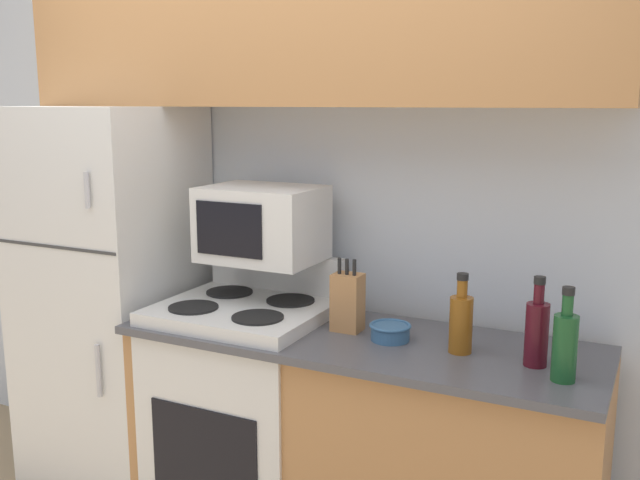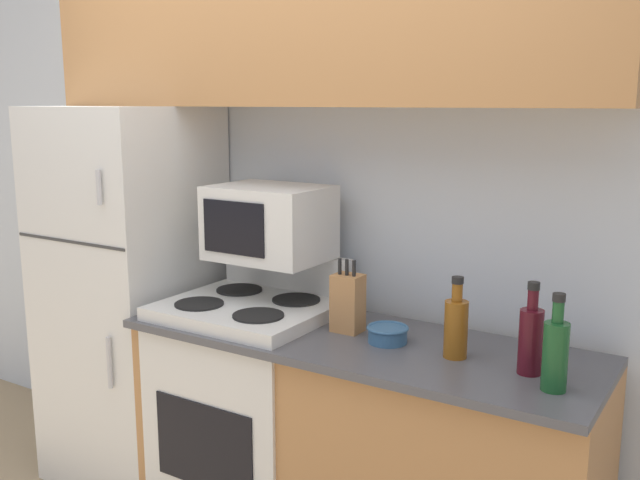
{
  "view_description": "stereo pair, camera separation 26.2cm",
  "coord_description": "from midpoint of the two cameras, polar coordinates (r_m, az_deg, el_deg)",
  "views": [
    {
      "loc": [
        1.33,
        -2.04,
        1.76
      ],
      "look_at": [
        0.19,
        0.26,
        1.26
      ],
      "focal_mm": 40.0,
      "sensor_mm": 36.0,
      "label": 1
    },
    {
      "loc": [
        1.56,
        -1.91,
        1.76
      ],
      "look_at": [
        0.19,
        0.26,
        1.26
      ],
      "focal_mm": 40.0,
      "sensor_mm": 36.0,
      "label": 2
    }
  ],
  "objects": [
    {
      "name": "microwave",
      "position": [
        2.88,
        -7.24,
        1.29
      ],
      "size": [
        0.46,
        0.35,
        0.3
      ],
      "color": "silver",
      "rests_on": "stove"
    },
    {
      "name": "stove",
      "position": [
        3.05,
        -8.51,
        -13.58
      ],
      "size": [
        0.65,
        0.6,
        1.12
      ],
      "color": "silver",
      "rests_on": "ground_plane"
    },
    {
      "name": "bowl",
      "position": [
        2.6,
        2.76,
        -7.36
      ],
      "size": [
        0.15,
        0.15,
        0.06
      ],
      "color": "#335B84",
      "rests_on": "lower_cabinets"
    },
    {
      "name": "bottle_wine_green",
      "position": [
        2.29,
        15.94,
        -8.09
      ],
      "size": [
        0.08,
        0.08,
        0.3
      ],
      "color": "#194C23",
      "rests_on": "lower_cabinets"
    },
    {
      "name": "bottle_whiskey",
      "position": [
        2.47,
        8.25,
        -6.53
      ],
      "size": [
        0.08,
        0.08,
        0.28
      ],
      "color": "brown",
      "rests_on": "lower_cabinets"
    },
    {
      "name": "upper_cabinets",
      "position": [
        2.86,
        -4.31,
        16.46
      ],
      "size": [
        2.45,
        0.35,
        0.59
      ],
      "color": "#B27A47",
      "rests_on": "refrigerator"
    },
    {
      "name": "knife_block",
      "position": [
        2.68,
        -0.58,
        -5.0
      ],
      "size": [
        0.11,
        0.09,
        0.28
      ],
      "color": "#B27A47",
      "rests_on": "lower_cabinets"
    },
    {
      "name": "lower_cabinets",
      "position": [
        2.84,
        0.34,
        -16.28
      ],
      "size": [
        1.77,
        0.62,
        0.91
      ],
      "color": "#B27A47",
      "rests_on": "ground_plane"
    },
    {
      "name": "refrigerator",
      "position": [
        3.39,
        -18.41,
        -4.73
      ],
      "size": [
        0.68,
        0.67,
        1.74
      ],
      "color": "silver",
      "rests_on": "ground_plane"
    },
    {
      "name": "bottle_wine_red",
      "position": [
        2.4,
        13.99,
        -7.13
      ],
      "size": [
        0.08,
        0.08,
        0.3
      ],
      "color": "#470F19",
      "rests_on": "lower_cabinets"
    },
    {
      "name": "wall_back",
      "position": [
        3.06,
        -2.19,
        1.96
      ],
      "size": [
        8.0,
        0.05,
        2.55
      ],
      "color": "silver",
      "rests_on": "ground_plane"
    }
  ]
}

